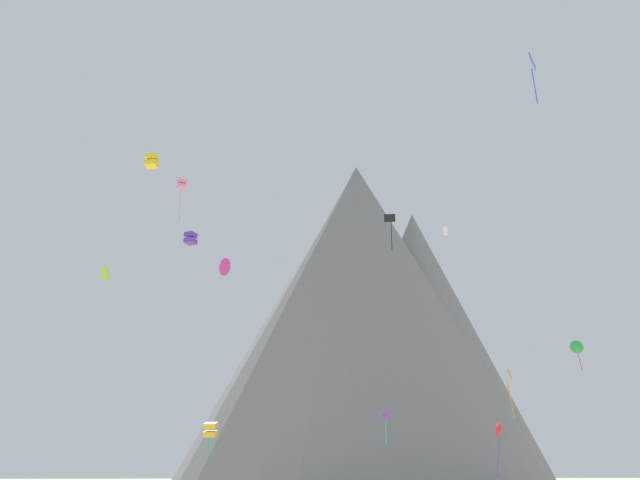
# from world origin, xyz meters

# --- Properties ---
(rock_massif) EXTENTS (76.13, 75.77, 52.01)m
(rock_massif) POSITION_xyz_m (12.40, 91.80, 24.87)
(rock_massif) COLOR slate
(rock_massif) RESTS_ON ground_plane
(kite_red_low) EXTENTS (0.68, 1.37, 4.90)m
(kite_red_low) POSITION_xyz_m (15.58, 39.95, 7.14)
(kite_red_low) COLOR red
(kite_green_mid) EXTENTS (1.39, 0.49, 3.13)m
(kite_green_mid) POSITION_xyz_m (26.50, 47.00, 15.65)
(kite_green_mid) COLOR green
(kite_indigo_high) EXTENTS (1.43, 1.45, 1.22)m
(kite_indigo_high) POSITION_xyz_m (-12.96, 47.73, 26.59)
(kite_indigo_high) COLOR #5138B2
(kite_lime_mid) EXTENTS (0.93, 0.67, 1.30)m
(kite_lime_mid) POSITION_xyz_m (-21.22, 47.05, 22.58)
(kite_lime_mid) COLOR #8CD133
(kite_yellow_high) EXTENTS (1.41, 1.46, 1.47)m
(kite_yellow_high) POSITION_xyz_m (-17.70, 49.41, 35.66)
(kite_yellow_high) COLOR yellow
(kite_orange_low) EXTENTS (0.77, 0.77, 4.67)m
(kite_orange_low) POSITION_xyz_m (18.77, 45.28, 11.92)
(kite_orange_low) COLOR orange
(kite_blue_high) EXTENTS (0.83, 0.99, 3.97)m
(kite_blue_high) POSITION_xyz_m (14.08, 20.14, 32.23)
(kite_blue_high) COLOR blue
(kite_pink_high) EXTENTS (1.26, 1.26, 5.09)m
(kite_pink_high) POSITION_xyz_m (-14.97, 54.66, 34.94)
(kite_pink_high) COLOR pink
(kite_violet_low) EXTENTS (0.88, 0.83, 3.32)m
(kite_violet_low) POSITION_xyz_m (7.26, 50.40, 8.95)
(kite_violet_low) COLOR purple
(kite_magenta_mid) EXTENTS (1.66, 1.98, 1.89)m
(kite_magenta_mid) POSITION_xyz_m (-9.64, 50.95, 24.44)
(kite_magenta_mid) COLOR #D1339E
(kite_black_high) EXTENTS (1.09, 0.47, 3.62)m
(kite_black_high) POSITION_xyz_m (6.79, 41.49, 26.75)
(kite_black_high) COLOR black
(kite_gold_low) EXTENTS (1.29, 1.35, 3.14)m
(kite_gold_low) POSITION_xyz_m (-9.96, 44.49, 7.29)
(kite_gold_low) COLOR gold
(kite_white_high) EXTENTS (0.49, 0.85, 1.13)m
(kite_white_high) POSITION_xyz_m (15.70, 56.16, 30.48)
(kite_white_high) COLOR white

